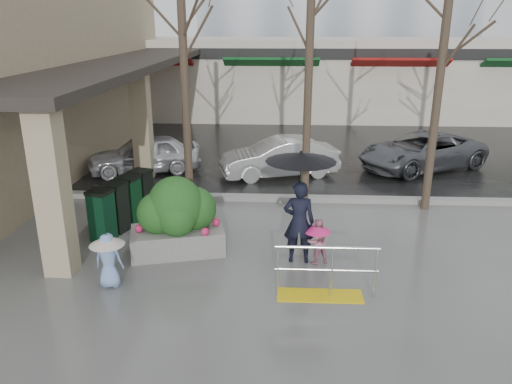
# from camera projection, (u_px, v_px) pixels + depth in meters

# --- Properties ---
(ground) EXTENTS (120.00, 120.00, 0.00)m
(ground) POSITION_uv_depth(u_px,v_px,m) (254.00, 265.00, 10.53)
(ground) COLOR #51514F
(ground) RESTS_ON ground
(street_asphalt) EXTENTS (120.00, 36.00, 0.01)m
(street_asphalt) POSITION_uv_depth(u_px,v_px,m) (274.00, 103.00, 31.31)
(street_asphalt) COLOR black
(street_asphalt) RESTS_ON ground
(curb) EXTENTS (120.00, 0.30, 0.15)m
(curb) POSITION_uv_depth(u_px,v_px,m) (262.00, 198.00, 14.29)
(curb) COLOR gray
(curb) RESTS_ON ground
(near_building) EXTENTS (6.00, 18.00, 8.00)m
(near_building) POSITION_uv_depth(u_px,v_px,m) (7.00, 48.00, 17.23)
(near_building) COLOR tan
(near_building) RESTS_ON ground
(canopy_slab) EXTENTS (2.80, 18.00, 0.25)m
(canopy_slab) POSITION_uv_depth(u_px,v_px,m) (128.00, 59.00, 17.15)
(canopy_slab) COLOR #2D2823
(canopy_slab) RESTS_ON pillar_front
(pillar_front) EXTENTS (0.55, 0.55, 3.50)m
(pillar_front) POSITION_uv_depth(u_px,v_px,m) (52.00, 191.00, 9.68)
(pillar_front) COLOR tan
(pillar_front) RESTS_ON ground
(pillar_back) EXTENTS (0.55, 0.55, 3.50)m
(pillar_back) POSITION_uv_depth(u_px,v_px,m) (142.00, 125.00, 15.82)
(pillar_back) COLOR tan
(pillar_back) RESTS_ON ground
(storefront_row) EXTENTS (34.00, 6.74, 4.00)m
(storefront_row) POSITION_uv_depth(u_px,v_px,m) (310.00, 77.00, 26.75)
(storefront_row) COLOR beige
(storefront_row) RESTS_ON ground
(handrail) EXTENTS (1.90, 0.50, 1.03)m
(handrail) POSITION_uv_depth(u_px,v_px,m) (324.00, 278.00, 9.21)
(handrail) COLOR yellow
(handrail) RESTS_ON ground
(tree_west) EXTENTS (3.20, 3.20, 6.80)m
(tree_west) POSITION_uv_depth(u_px,v_px,m) (182.00, 12.00, 12.38)
(tree_west) COLOR #382B21
(tree_west) RESTS_ON ground
(tree_midwest) EXTENTS (3.20, 3.20, 7.00)m
(tree_midwest) POSITION_uv_depth(u_px,v_px,m) (311.00, 6.00, 12.17)
(tree_midwest) COLOR #382B21
(tree_midwest) RESTS_ON ground
(tree_mideast) EXTENTS (3.20, 3.20, 6.50)m
(tree_mideast) POSITION_uv_depth(u_px,v_px,m) (446.00, 22.00, 12.13)
(tree_mideast) COLOR #382B21
(tree_mideast) RESTS_ON ground
(woman) EXTENTS (1.44, 1.44, 2.44)m
(woman) POSITION_uv_depth(u_px,v_px,m) (300.00, 195.00, 10.22)
(woman) COLOR black
(woman) RESTS_ON ground
(child_pink) EXTENTS (0.59, 0.56, 0.99)m
(child_pink) POSITION_uv_depth(u_px,v_px,m) (317.00, 238.00, 10.45)
(child_pink) COLOR #CD7D95
(child_pink) RESTS_ON ground
(child_blue) EXTENTS (0.67, 0.67, 1.10)m
(child_blue) POSITION_uv_depth(u_px,v_px,m) (108.00, 255.00, 9.49)
(child_blue) COLOR #799DD8
(child_blue) RESTS_ON ground
(planter) EXTENTS (2.19, 1.46, 1.75)m
(planter) POSITION_uv_depth(u_px,v_px,m) (177.00, 217.00, 10.86)
(planter) COLOR slate
(planter) RESTS_ON ground
(news_boxes) EXTENTS (1.11, 2.24, 1.23)m
(news_boxes) POSITION_uv_depth(u_px,v_px,m) (123.00, 203.00, 12.31)
(news_boxes) COLOR #0C371F
(news_boxes) RESTS_ON ground
(car_a) EXTENTS (3.98, 2.56, 1.26)m
(car_a) POSITION_uv_depth(u_px,v_px,m) (145.00, 154.00, 16.79)
(car_a) COLOR silver
(car_a) RESTS_ON ground
(car_b) EXTENTS (4.04, 2.36, 1.26)m
(car_b) POSITION_uv_depth(u_px,v_px,m) (279.00, 158.00, 16.37)
(car_b) COLOR silver
(car_b) RESTS_ON ground
(car_c) EXTENTS (4.98, 3.97, 1.26)m
(car_c) POSITION_uv_depth(u_px,v_px,m) (422.00, 151.00, 17.19)
(car_c) COLOR #585B5F
(car_c) RESTS_ON ground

